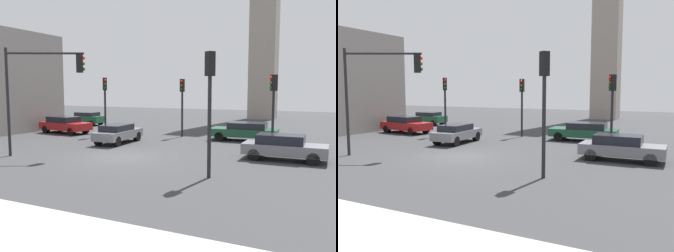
% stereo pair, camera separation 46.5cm
% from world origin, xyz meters
% --- Properties ---
extents(ground_plane, '(95.57, 95.57, 0.00)m').
position_xyz_m(ground_plane, '(0.00, 0.00, 0.00)').
color(ground_plane, '#38383A').
extents(traffic_light_0, '(0.47, 0.46, 4.63)m').
position_xyz_m(traffic_light_0, '(6.95, 6.39, 3.25)').
color(traffic_light_0, black).
rests_on(traffic_light_0, ground_plane).
extents(traffic_light_1, '(0.49, 0.45, 5.26)m').
position_xyz_m(traffic_light_1, '(5.83, -2.29, 3.66)').
color(traffic_light_1, black).
rests_on(traffic_light_1, ground_plane).
extents(traffic_light_2, '(0.36, 0.48, 4.54)m').
position_xyz_m(traffic_light_2, '(-0.48, 9.29, 3.19)').
color(traffic_light_2, black).
rests_on(traffic_light_2, ground_plane).
extents(traffic_light_3, '(3.88, 2.16, 5.99)m').
position_xyz_m(traffic_light_3, '(-4.19, -1.59, 4.27)').
color(traffic_light_3, black).
rests_on(traffic_light_3, ground_plane).
extents(traffic_light_4, '(0.45, 0.48, 4.65)m').
position_xyz_m(traffic_light_4, '(-6.17, 6.98, 3.27)').
color(traffic_light_4, black).
rests_on(traffic_light_4, ground_plane).
extents(car_0, '(4.73, 2.34, 1.43)m').
position_xyz_m(car_0, '(-10.36, 6.95, 0.76)').
color(car_0, maroon).
rests_on(car_0, ground_plane).
extents(car_1, '(4.01, 1.93, 1.35)m').
position_xyz_m(car_1, '(-13.37, 13.46, 0.72)').
color(car_1, '#19472D').
rests_on(car_1, ground_plane).
extents(car_2, '(4.89, 2.36, 1.34)m').
position_xyz_m(car_2, '(4.54, 9.23, 0.73)').
color(car_2, '#19472D').
rests_on(car_2, ground_plane).
extents(car_3, '(4.27, 1.84, 1.36)m').
position_xyz_m(car_3, '(8.11, 2.98, 0.72)').
color(car_3, slate).
rests_on(car_3, ground_plane).
extents(car_5, '(1.92, 4.22, 1.32)m').
position_xyz_m(car_5, '(-3.08, 4.16, 0.72)').
color(car_5, slate).
rests_on(car_5, ground_plane).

